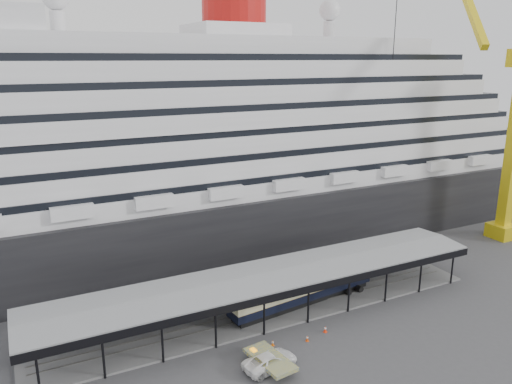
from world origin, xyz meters
The scene contains 9 objects.
ground centered at (0.00, 0.00, 0.00)m, with size 200.00×200.00×0.00m, color #3E3E41.
cruise_ship centered at (0.05, 32.00, 18.35)m, with size 130.00×30.00×43.90m.
platform_canopy centered at (0.00, 5.00, 2.36)m, with size 56.00×9.18×5.30m.
crane_yellow centered at (47.06, 10.54, 19.96)m, with size 23.83×18.78×47.60m.
port_truck centered at (-5.26, -4.90, 0.79)m, with size 2.63×5.70×1.58m, color white.
pullman_carriage centered at (4.79, 5.00, 2.48)m, with size 20.83×5.09×20.28m.
traffic_cone_left centered at (-3.10, -1.50, 0.33)m, with size 0.36×0.36×0.67m.
traffic_cone_mid centered at (3.48, -1.78, 0.39)m, with size 0.54×0.54×0.79m.
traffic_cone_right centered at (0.69, -2.42, 0.35)m, with size 0.46×0.46×0.71m.
Camera 1 is at (-26.09, -42.92, 29.88)m, focal length 35.00 mm.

